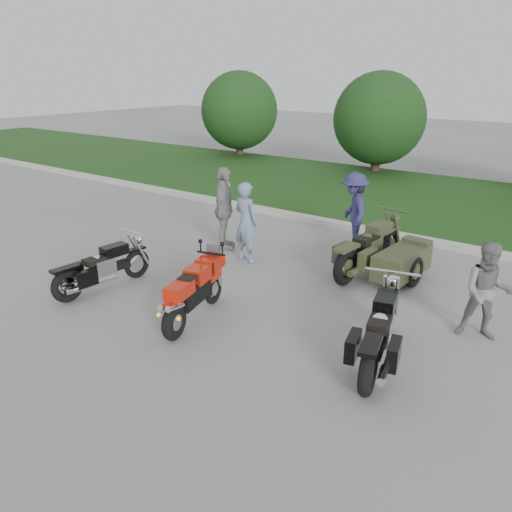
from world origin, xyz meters
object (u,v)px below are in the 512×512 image
Objects in this scene: cruiser_right at (379,335)px; person_back at (224,209)px; sportbike_red at (193,291)px; person_stripe at (246,222)px; cruiser_sidecar at (387,257)px; person_grey at (487,292)px; cruiser_left at (100,270)px; person_denim at (354,211)px.

person_back reaches higher than cruiser_right.
person_stripe reaches higher than sportbike_red.
cruiser_right is 3.26m from cruiser_sidecar.
sportbike_red is 0.76× the size of cruiser_sidecar.
cruiser_right is 2.00m from person_grey.
cruiser_left is 3.32m from person_back.
person_stripe is 2.63m from person_denim.
person_back is at bearing -91.04° from person_denim.
person_grey is (2.15, -1.35, 0.32)m from cruiser_sidecar.
person_grey is (6.32, 2.42, 0.37)m from cruiser_left.
sportbike_red is 3.68m from person_back.
person_denim is 0.93× the size of person_back.
cruiser_right reaches higher than cruiser_left.
cruiser_sidecar is at bearing 96.86° from cruiser_right.
person_stripe is 0.92× the size of person_back.
person_denim is (1.51, 2.15, 0.02)m from person_stripe.
person_grey is at bearing -129.69° from person_back.
cruiser_left is at bearing 74.62° from person_stripe.
cruiser_left is at bearing -175.88° from person_grey.
sportbike_red is at bearing 8.22° from cruiser_left.
person_back is at bearing -12.25° from person_stripe.
person_grey is (1.00, 1.71, 0.32)m from cruiser_right.
cruiser_left is 5.38m from cruiser_right.
person_denim is at bearing -116.75° from person_stripe.
person_stripe is at bearing -158.69° from cruiser_sidecar.
person_stripe is 5.07m from person_grey.
cruiser_right is at bearing -137.14° from person_grey.
sportbike_red reaches higher than cruiser_right.
person_stripe is at bearing 137.66° from cruiser_right.
cruiser_right is at bearing -4.16° from sportbike_red.
person_back is (-0.90, 0.33, 0.08)m from person_stripe.
sportbike_red is 0.83× the size of cruiser_right.
person_denim reaches higher than person_stripe.
person_denim is at bearing 141.97° from cruiser_sidecar.
sportbike_red is 3.09m from cruiser_right.
cruiser_sidecar is 1.32× the size of person_back.
person_grey is 4.43m from person_denim.
person_stripe is at bearing 95.27° from sportbike_red.
cruiser_sidecar is (4.18, 3.77, 0.04)m from cruiser_left.
person_denim is at bearing 65.96° from cruiser_left.
person_denim reaches higher than sportbike_red.
person_stripe is at bearing 71.09° from cruiser_left.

